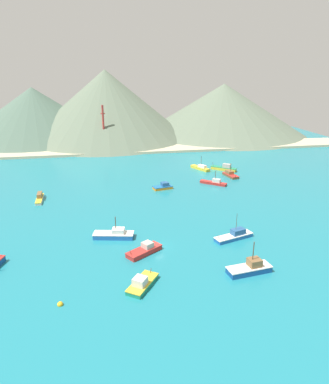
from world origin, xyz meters
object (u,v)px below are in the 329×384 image
object	(u,v)px
fishing_boat_6	(235,236)
fishing_boat_3	(163,187)
fishing_boat_11	(214,182)
fishing_boat_2	(250,268)
radio_tower	(104,128)
fishing_boat_1	(224,168)
fishing_boat_5	(114,234)
fishing_boat_9	(201,168)
buoy_0	(60,304)
fishing_boat_0	(40,198)
fishing_boat_4	(142,283)
fishing_boat_7	(230,175)
fishing_boat_8	(145,250)

from	to	relation	value
fishing_boat_6	fishing_boat_3	bearing A→B (deg)	104.99
fishing_boat_3	fishing_boat_11	xyz separation A→B (m)	(19.25, 1.79, -0.09)
fishing_boat_2	radio_tower	distance (m)	125.91
fishing_boat_1	radio_tower	distance (m)	68.96
fishing_boat_1	radio_tower	bearing A→B (deg)	135.88
fishing_boat_5	fishing_boat_11	size ratio (longest dim) A/B	1.14
fishing_boat_9	buoy_0	size ratio (longest dim) A/B	9.45
fishing_boat_0	fishing_boat_5	size ratio (longest dim) A/B	0.92
fishing_boat_3	fishing_boat_4	bearing A→B (deg)	-103.81
fishing_boat_11	fishing_boat_9	bearing A→B (deg)	88.18
fishing_boat_7	fishing_boat_9	distance (m)	14.67
fishing_boat_8	fishing_boat_9	distance (m)	73.38
buoy_0	radio_tower	world-z (taller)	radio_tower
fishing_boat_3	radio_tower	world-z (taller)	radio_tower
fishing_boat_3	fishing_boat_6	size ratio (longest dim) A/B	0.68
fishing_boat_1	fishing_boat_6	size ratio (longest dim) A/B	0.93
fishing_boat_3	fishing_boat_8	size ratio (longest dim) A/B	0.82
fishing_boat_6	radio_tower	distance (m)	112.13
fishing_boat_0	fishing_boat_4	bearing A→B (deg)	-62.72
fishing_boat_7	fishing_boat_11	bearing A→B (deg)	-137.70
fishing_boat_1	fishing_boat_9	bearing A→B (deg)	162.76
fishing_boat_4	radio_tower	distance (m)	124.07
fishing_boat_0	radio_tower	world-z (taller)	radio_tower
fishing_boat_5	fishing_boat_6	bearing A→B (deg)	-10.90
fishing_boat_9	fishing_boat_11	distance (m)	20.35
fishing_boat_1	radio_tower	world-z (taller)	radio_tower
fishing_boat_7	fishing_boat_9	size ratio (longest dim) A/B	0.88
fishing_boat_4	fishing_boat_2	bearing A→B (deg)	3.03
fishing_boat_5	fishing_boat_9	xyz separation A→B (m)	(38.28, 57.21, -0.07)
fishing_boat_2	radio_tower	size ratio (longest dim) A/B	0.41
fishing_boat_8	fishing_boat_9	xyz separation A→B (m)	(31.80, 66.14, 0.04)
fishing_boat_4	buoy_0	bearing A→B (deg)	-168.89
fishing_boat_2	fishing_boat_9	size ratio (longest dim) A/B	0.98
radio_tower	fishing_boat_3	bearing A→B (deg)	-73.61
fishing_boat_9	radio_tower	bearing A→B (deg)	131.59
fishing_boat_9	buoy_0	bearing A→B (deg)	-120.77
fishing_boat_11	fishing_boat_3	bearing A→B (deg)	-174.70
fishing_boat_0	fishing_boat_11	world-z (taller)	fishing_boat_11
fishing_boat_6	fishing_boat_8	xyz separation A→B (m)	(-22.81, -3.29, -0.05)
fishing_boat_0	fishing_boat_5	world-z (taller)	fishing_boat_5
fishing_boat_8	buoy_0	xyz separation A→B (m)	(-16.96, -15.74, -0.60)
fishing_boat_2	fishing_boat_3	distance (m)	56.29
fishing_boat_2	buoy_0	xyz separation A→B (m)	(-37.35, -4.11, -0.80)
fishing_boat_1	fishing_boat_7	bearing A→B (deg)	-93.73
fishing_boat_3	fishing_boat_9	world-z (taller)	fishing_boat_9
fishing_boat_0	fishing_boat_4	distance (m)	59.19
fishing_boat_3	fishing_boat_1	bearing A→B (deg)	33.25
fishing_boat_5	fishing_boat_6	distance (m)	29.83
buoy_0	fishing_boat_1	bearing A→B (deg)	53.63
fishing_boat_1	fishing_boat_2	distance (m)	77.69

